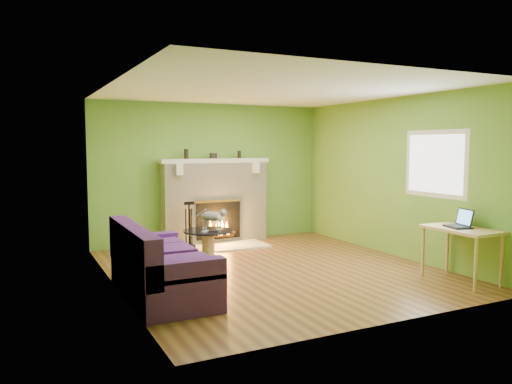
# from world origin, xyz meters

# --- Properties ---
(floor) EXTENTS (5.00, 5.00, 0.00)m
(floor) POSITION_xyz_m (0.00, 0.00, 0.00)
(floor) COLOR #5A3019
(floor) RESTS_ON ground
(ceiling) EXTENTS (5.00, 5.00, 0.00)m
(ceiling) POSITION_xyz_m (0.00, 0.00, 2.60)
(ceiling) COLOR white
(ceiling) RESTS_ON wall_back
(wall_back) EXTENTS (5.00, 0.00, 5.00)m
(wall_back) POSITION_xyz_m (0.00, 2.50, 1.30)
(wall_back) COLOR #59892D
(wall_back) RESTS_ON floor
(wall_front) EXTENTS (5.00, 0.00, 5.00)m
(wall_front) POSITION_xyz_m (0.00, -2.50, 1.30)
(wall_front) COLOR #59892D
(wall_front) RESTS_ON floor
(wall_left) EXTENTS (0.00, 5.00, 5.00)m
(wall_left) POSITION_xyz_m (-2.25, 0.00, 1.30)
(wall_left) COLOR #59892D
(wall_left) RESTS_ON floor
(wall_right) EXTENTS (0.00, 5.00, 5.00)m
(wall_right) POSITION_xyz_m (2.25, 0.00, 1.30)
(wall_right) COLOR #59892D
(wall_right) RESTS_ON floor
(window_frame) EXTENTS (0.00, 1.20, 1.20)m
(window_frame) POSITION_xyz_m (2.24, -0.90, 1.55)
(window_frame) COLOR silver
(window_frame) RESTS_ON wall_right
(window_pane) EXTENTS (0.00, 1.06, 1.06)m
(window_pane) POSITION_xyz_m (2.23, -0.90, 1.55)
(window_pane) COLOR white
(window_pane) RESTS_ON wall_right
(fireplace) EXTENTS (2.10, 0.46, 1.58)m
(fireplace) POSITION_xyz_m (0.00, 2.32, 0.77)
(fireplace) COLOR beige
(fireplace) RESTS_ON floor
(hearth) EXTENTS (1.50, 0.75, 0.03)m
(hearth) POSITION_xyz_m (0.00, 1.80, 0.01)
(hearth) COLOR beige
(hearth) RESTS_ON floor
(mantel) EXTENTS (2.10, 0.28, 0.08)m
(mantel) POSITION_xyz_m (0.00, 2.30, 1.54)
(mantel) COLOR beige
(mantel) RESTS_ON fireplace
(sofa) EXTENTS (0.89, 1.96, 0.88)m
(sofa) POSITION_xyz_m (-1.86, -0.51, 0.34)
(sofa) COLOR #441758
(sofa) RESTS_ON floor
(coffee_table) EXTENTS (0.80, 0.80, 0.46)m
(coffee_table) POSITION_xyz_m (-0.58, 1.14, 0.26)
(coffee_table) COLOR #D8B674
(coffee_table) RESTS_ON floor
(desk) EXTENTS (0.57, 0.98, 0.73)m
(desk) POSITION_xyz_m (1.95, -1.68, 0.64)
(desk) COLOR #D8B674
(desk) RESTS_ON floor
(cat) EXTENTS (0.50, 0.57, 0.35)m
(cat) POSITION_xyz_m (-0.50, 1.19, 0.63)
(cat) COLOR slate
(cat) RESTS_ON coffee_table
(remote_silver) EXTENTS (0.16, 0.15, 0.02)m
(remote_silver) POSITION_xyz_m (-0.68, 1.02, 0.46)
(remote_silver) COLOR #969699
(remote_silver) RESTS_ON coffee_table
(remote_black) EXTENTS (0.16, 0.07, 0.02)m
(remote_black) POSITION_xyz_m (-0.56, 0.96, 0.46)
(remote_black) COLOR black
(remote_black) RESTS_ON coffee_table
(laptop) EXTENTS (0.36, 0.39, 0.25)m
(laptop) POSITION_xyz_m (1.93, -1.63, 0.85)
(laptop) COLOR black
(laptop) RESTS_ON desk
(fire_tools) EXTENTS (0.22, 0.22, 0.81)m
(fire_tools) POSITION_xyz_m (-0.63, 1.95, 0.44)
(fire_tools) COLOR black
(fire_tools) RESTS_ON hearth
(mantel_vase_left) EXTENTS (0.08, 0.08, 0.18)m
(mantel_vase_left) POSITION_xyz_m (-0.55, 2.33, 1.67)
(mantel_vase_left) COLOR black
(mantel_vase_left) RESTS_ON mantel
(mantel_vase_right) EXTENTS (0.07, 0.07, 0.14)m
(mantel_vase_right) POSITION_xyz_m (0.51, 2.33, 1.65)
(mantel_vase_right) COLOR black
(mantel_vase_right) RESTS_ON mantel
(mantel_box) EXTENTS (0.12, 0.08, 0.10)m
(mantel_box) POSITION_xyz_m (-0.02, 2.33, 1.63)
(mantel_box) COLOR black
(mantel_box) RESTS_ON mantel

